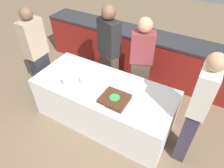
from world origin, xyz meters
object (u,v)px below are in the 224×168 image
plate_stack (88,80)px  person_seated_right (196,112)px  person_seated_left (38,55)px  cake (115,99)px  wine_glass (64,80)px  person_standing_back (109,52)px  person_cutting_cake (141,63)px

plate_stack → person_seated_right: person_seated_right is taller
person_seated_left → plate_stack: bearing=-91.8°
plate_stack → person_seated_left: size_ratio=0.14×
person_seated_right → cake: bearing=-79.6°
wine_glass → person_standing_back: bearing=79.0°
plate_stack → person_seated_right: size_ratio=0.14×
wine_glass → person_seated_left: size_ratio=0.10×
wine_glass → person_seated_right: bearing=9.1°
wine_glass → cake: bearing=7.5°
plate_stack → wine_glass: (-0.24, -0.25, 0.08)m
cake → person_seated_right: 1.02m
cake → person_standing_back: 1.06m
cake → plate_stack: (-0.54, 0.15, 0.01)m
person_standing_back → plate_stack: bearing=117.8°
person_cutting_cake → person_standing_back: (-0.59, -0.00, 0.03)m
person_seated_right → plate_stack: bearing=-88.8°
wine_glass → person_cutting_cake: person_cutting_cake is taller
person_seated_right → person_standing_back: (-1.59, 0.68, -0.02)m
person_cutting_cake → person_seated_left: 1.73m
person_cutting_cake → person_seated_right: bearing=122.5°
cake → person_standing_back: size_ratio=0.24×
wine_glass → person_cutting_cake: bearing=51.2°
cake → wine_glass: bearing=-172.5°
plate_stack → person_standing_back: person_standing_back is taller
cake → person_standing_back: (-0.59, 0.87, 0.10)m
plate_stack → person_cutting_cake: size_ratio=0.15×
person_seated_right → person_standing_back: 1.73m
wine_glass → plate_stack: bearing=46.5°
cake → person_standing_back: bearing=124.4°
plate_stack → person_seated_right: (1.54, 0.03, 0.11)m
plate_stack → person_seated_left: bearing=178.2°
person_seated_right → person_seated_left: bearing=-90.0°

